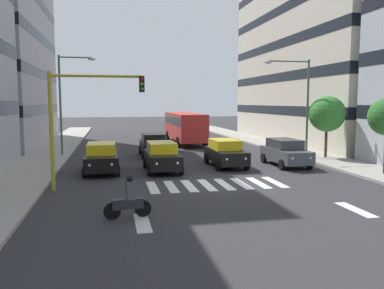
# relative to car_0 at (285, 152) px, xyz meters

# --- Properties ---
(ground_plane) EXTENTS (180.00, 180.00, 0.00)m
(ground_plane) POSITION_rel_car_0_xyz_m (5.94, 4.77, -0.89)
(ground_plane) COLOR #2D2D30
(sidewalk_right) EXTENTS (3.36, 90.00, 0.15)m
(sidewalk_right) POSITION_rel_car_0_xyz_m (15.76, 4.77, -0.81)
(sidewalk_right) COLOR #9E998E
(sidewalk_right) RESTS_ON ground_plane
(building_left_block_0) EXTENTS (8.71, 24.98, 26.25)m
(building_left_block_0) POSITION_rel_car_0_xyz_m (-9.89, -14.27, 12.24)
(building_left_block_0) COLOR beige
(building_left_block_0) RESTS_ON ground_plane
(crosswalk_markings) EXTENTS (6.75, 2.80, 0.01)m
(crosswalk_markings) POSITION_rel_car_0_xyz_m (5.94, 4.77, -0.88)
(crosswalk_markings) COLOR silver
(crosswalk_markings) RESTS_ON ground_plane
(lane_arrow_0) EXTENTS (0.50, 2.20, 0.01)m
(lane_arrow_0) POSITION_rel_car_0_xyz_m (1.87, 10.27, -0.88)
(lane_arrow_0) COLOR silver
(lane_arrow_0) RESTS_ON ground_plane
(lane_arrow_1) EXTENTS (0.50, 2.20, 0.01)m
(lane_arrow_1) POSITION_rel_car_0_xyz_m (10.01, 10.27, -0.88)
(lane_arrow_1) COLOR silver
(lane_arrow_1) RESTS_ON ground_plane
(car_0) EXTENTS (2.02, 4.44, 1.72)m
(car_0) POSITION_rel_car_0_xyz_m (0.00, 0.00, 0.00)
(car_0) COLOR #474C51
(car_0) RESTS_ON ground_plane
(car_1) EXTENTS (2.02, 4.44, 1.72)m
(car_1) POSITION_rel_car_0_xyz_m (3.88, -0.50, 0.00)
(car_1) COLOR black
(car_1) RESTS_ON ground_plane
(car_2) EXTENTS (2.02, 4.44, 1.72)m
(car_2) POSITION_rel_car_0_xyz_m (8.07, 0.35, 0.00)
(car_2) COLOR black
(car_2) RESTS_ON ground_plane
(car_3) EXTENTS (2.02, 4.44, 1.72)m
(car_3) POSITION_rel_car_0_xyz_m (11.59, 0.11, 0.00)
(car_3) COLOR black
(car_3) RESTS_ON ground_plane
(car_row2_0) EXTENTS (2.02, 4.44, 1.72)m
(car_row2_0) POSITION_rel_car_0_xyz_m (7.90, -6.16, 0.00)
(car_row2_0) COLOR black
(car_row2_0) RESTS_ON ground_plane
(bus_behind_traffic) EXTENTS (2.78, 10.50, 3.00)m
(bus_behind_traffic) POSITION_rel_car_0_xyz_m (3.88, -14.93, 0.97)
(bus_behind_traffic) COLOR red
(bus_behind_traffic) RESTS_ON ground_plane
(motorcycle_with_rider) EXTENTS (1.70, 0.40, 1.57)m
(motorcycle_with_rider) POSITION_rel_car_0_xyz_m (10.45, 9.61, -0.24)
(motorcycle_with_rider) COLOR black
(motorcycle_with_rider) RESTS_ON ground_plane
(traffic_light_gantry) EXTENTS (4.36, 0.36, 5.50)m
(traffic_light_gantry) POSITION_rel_car_0_xyz_m (12.44, 4.59, 2.82)
(traffic_light_gantry) COLOR #AD991E
(traffic_light_gantry) RESTS_ON ground_plane
(street_lamp_left) EXTENTS (3.43, 0.28, 6.94)m
(street_lamp_left) POSITION_rel_car_0_xyz_m (-2.20, -2.51, 3.58)
(street_lamp_left) COLOR #4C6B56
(street_lamp_left) RESTS_ON sidewalk_left
(street_lamp_right) EXTENTS (2.71, 0.28, 7.40)m
(street_lamp_right) POSITION_rel_car_0_xyz_m (14.27, -7.23, 3.75)
(street_lamp_right) COLOR #4C6B56
(street_lamp_right) RESTS_ON sidewalk_right
(street_tree_1) EXTENTS (2.56, 2.56, 4.40)m
(street_tree_1) POSITION_rel_car_0_xyz_m (-4.08, -2.05, 2.38)
(street_tree_1) COLOR #513823
(street_tree_1) RESTS_ON sidewalk_left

